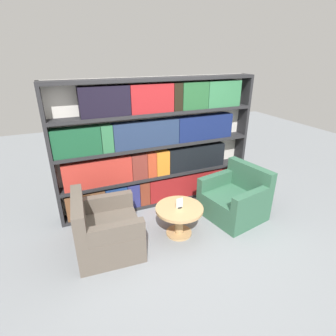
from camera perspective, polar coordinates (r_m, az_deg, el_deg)
ground_plane at (r=3.83m, az=5.33°, el=-16.09°), size 14.00×14.00×0.00m
bookshelf at (r=4.32m, az=-2.48°, el=4.61°), size 3.32×0.30×2.12m
armchair_left at (r=3.66m, az=-13.47°, el=-13.22°), size 0.87×0.91×0.82m
armchair_right at (r=4.38m, az=14.36°, el=-6.68°), size 0.96×1.00×0.82m
coffee_table at (r=3.81m, az=2.47°, el=-10.22°), size 0.68×0.68×0.45m
table_sign at (r=3.71m, az=2.52°, el=-7.78°), size 0.10×0.06×0.15m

